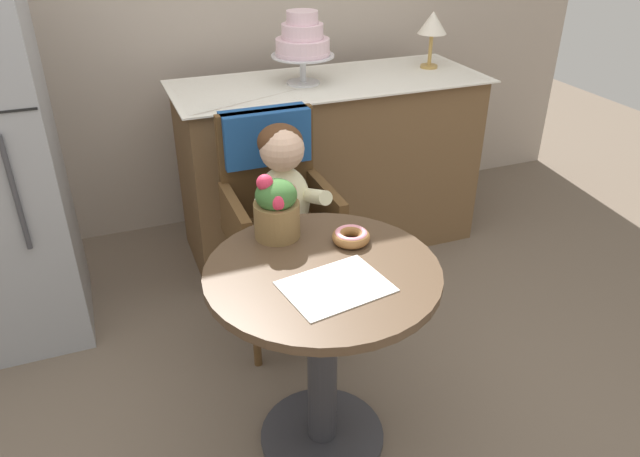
{
  "coord_description": "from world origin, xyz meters",
  "views": [
    {
      "loc": [
        -0.55,
        -1.4,
        1.71
      ],
      "look_at": [
        0.05,
        0.15,
        0.77
      ],
      "focal_mm": 33.52,
      "sensor_mm": 36.0,
      "label": 1
    }
  ],
  "objects_px": {
    "flower_vase": "(277,207)",
    "donut_front": "(351,236)",
    "cafe_table": "(322,324)",
    "seated_child": "(286,198)",
    "table_lamp": "(433,25)",
    "wicker_chair": "(274,191)",
    "tiered_cake_stand": "(303,41)"
  },
  "relations": [
    {
      "from": "donut_front",
      "to": "tiered_cake_stand",
      "type": "distance_m",
      "value": 1.27
    },
    {
      "from": "seated_child",
      "to": "table_lamp",
      "type": "distance_m",
      "value": 1.38
    },
    {
      "from": "cafe_table",
      "to": "tiered_cake_stand",
      "type": "height_order",
      "value": "tiered_cake_stand"
    },
    {
      "from": "table_lamp",
      "to": "tiered_cake_stand",
      "type": "bearing_deg",
      "value": -176.52
    },
    {
      "from": "wicker_chair",
      "to": "donut_front",
      "type": "bearing_deg",
      "value": -76.75
    },
    {
      "from": "cafe_table",
      "to": "wicker_chair",
      "type": "bearing_deg",
      "value": 84.39
    },
    {
      "from": "wicker_chair",
      "to": "seated_child",
      "type": "xyz_separation_m",
      "value": [
        0.0,
        -0.16,
        0.04
      ]
    },
    {
      "from": "cafe_table",
      "to": "flower_vase",
      "type": "height_order",
      "value": "flower_vase"
    },
    {
      "from": "seated_child",
      "to": "tiered_cake_stand",
      "type": "xyz_separation_m",
      "value": [
        0.34,
        0.73,
        0.42
      ]
    },
    {
      "from": "cafe_table",
      "to": "donut_front",
      "type": "bearing_deg",
      "value": 38.35
    },
    {
      "from": "cafe_table",
      "to": "seated_child",
      "type": "xyz_separation_m",
      "value": [
        0.07,
        0.57,
        0.17
      ]
    },
    {
      "from": "cafe_table",
      "to": "seated_child",
      "type": "relative_size",
      "value": 0.99
    },
    {
      "from": "wicker_chair",
      "to": "donut_front",
      "type": "relative_size",
      "value": 7.74
    },
    {
      "from": "flower_vase",
      "to": "tiered_cake_stand",
      "type": "distance_m",
      "value": 1.2
    },
    {
      "from": "seated_child",
      "to": "donut_front",
      "type": "distance_m",
      "value": 0.47
    },
    {
      "from": "donut_front",
      "to": "flower_vase",
      "type": "distance_m",
      "value": 0.26
    },
    {
      "from": "donut_front",
      "to": "table_lamp",
      "type": "distance_m",
      "value": 1.62
    },
    {
      "from": "wicker_chair",
      "to": "tiered_cake_stand",
      "type": "height_order",
      "value": "tiered_cake_stand"
    },
    {
      "from": "cafe_table",
      "to": "table_lamp",
      "type": "distance_m",
      "value": 1.86
    },
    {
      "from": "flower_vase",
      "to": "tiered_cake_stand",
      "type": "relative_size",
      "value": 0.66
    },
    {
      "from": "flower_vase",
      "to": "table_lamp",
      "type": "relative_size",
      "value": 0.78
    },
    {
      "from": "flower_vase",
      "to": "seated_child",
      "type": "bearing_deg",
      "value": 67.65
    },
    {
      "from": "donut_front",
      "to": "seated_child",
      "type": "bearing_deg",
      "value": 98.88
    },
    {
      "from": "seated_child",
      "to": "flower_vase",
      "type": "distance_m",
      "value": 0.39
    },
    {
      "from": "cafe_table",
      "to": "flower_vase",
      "type": "bearing_deg",
      "value": 105.39
    },
    {
      "from": "tiered_cake_stand",
      "to": "table_lamp",
      "type": "height_order",
      "value": "tiered_cake_stand"
    },
    {
      "from": "cafe_table",
      "to": "tiered_cake_stand",
      "type": "bearing_deg",
      "value": 72.55
    },
    {
      "from": "seated_child",
      "to": "table_lamp",
      "type": "xyz_separation_m",
      "value": [
        1.06,
        0.77,
        0.44
      ]
    },
    {
      "from": "donut_front",
      "to": "table_lamp",
      "type": "relative_size",
      "value": 0.43
    },
    {
      "from": "flower_vase",
      "to": "donut_front",
      "type": "bearing_deg",
      "value": -30.95
    },
    {
      "from": "cafe_table",
      "to": "donut_front",
      "type": "xyz_separation_m",
      "value": [
        0.14,
        0.11,
        0.23
      ]
    },
    {
      "from": "wicker_chair",
      "to": "donut_front",
      "type": "xyz_separation_m",
      "value": [
        0.07,
        -0.61,
        0.1
      ]
    }
  ]
}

